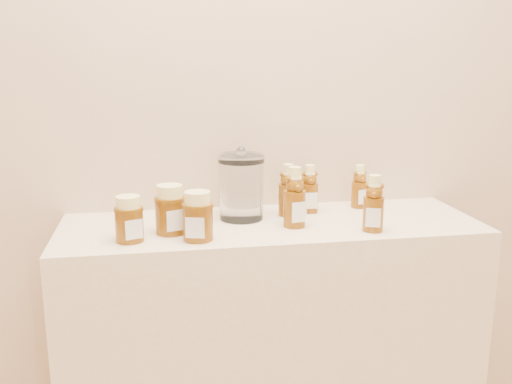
{
  "coord_description": "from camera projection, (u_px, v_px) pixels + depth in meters",
  "views": [
    {
      "loc": [
        -0.32,
        0.01,
        1.37
      ],
      "look_at": [
        -0.05,
        1.52,
        1.0
      ],
      "focal_mm": 40.0,
      "sensor_mm": 36.0,
      "label": 1
    }
  ],
  "objects": [
    {
      "name": "glass_canister",
      "position": [
        241.0,
        184.0,
        1.66
      ],
      "size": [
        0.18,
        0.18,
        0.21
      ],
      "primitive_type": null,
      "rotation": [
        0.0,
        0.0,
        -0.39
      ],
      "color": "white",
      "rests_on": "display_table"
    },
    {
      "name": "wall_back",
      "position": [
        259.0,
        62.0,
        1.72
      ],
      "size": [
        3.5,
        0.02,
        2.7
      ],
      "primitive_type": "cube",
      "color": "tan",
      "rests_on": "ground"
    },
    {
      "name": "bear_bottle_front_right",
      "position": [
        374.0,
        200.0,
        1.54
      ],
      "size": [
        0.08,
        0.08,
        0.18
      ],
      "primitive_type": null,
      "rotation": [
        0.0,
        0.0,
        -0.37
      ],
      "color": "#5E3107",
      "rests_on": "display_table"
    },
    {
      "name": "honey_jar_back",
      "position": [
        170.0,
        209.0,
        1.53
      ],
      "size": [
        0.11,
        0.11,
        0.13
      ],
      "primitive_type": null,
      "rotation": [
        0.0,
        0.0,
        0.32
      ],
      "color": "#5E3107",
      "rests_on": "display_table"
    },
    {
      "name": "display_table",
      "position": [
        270.0,
        364.0,
        1.74
      ],
      "size": [
        1.2,
        0.4,
        0.9
      ],
      "primitive_type": "cube",
      "color": "beige",
      "rests_on": "ground"
    },
    {
      "name": "bear_bottle_back_left",
      "position": [
        288.0,
        187.0,
        1.69
      ],
      "size": [
        0.06,
        0.06,
        0.18
      ],
      "primitive_type": null,
      "rotation": [
        0.0,
        0.0,
        0.05
      ],
      "color": "#5E3107",
      "rests_on": "display_table"
    },
    {
      "name": "bear_bottle_back_mid",
      "position": [
        310.0,
        186.0,
        1.73
      ],
      "size": [
        0.06,
        0.06,
        0.17
      ],
      "primitive_type": null,
      "rotation": [
        0.0,
        0.0,
        -0.06
      ],
      "color": "#5E3107",
      "rests_on": "display_table"
    },
    {
      "name": "bear_bottle_back_right",
      "position": [
        360.0,
        184.0,
        1.79
      ],
      "size": [
        0.06,
        0.06,
        0.15
      ],
      "primitive_type": null,
      "rotation": [
        0.0,
        0.0,
        0.19
      ],
      "color": "#5E3107",
      "rests_on": "display_table"
    },
    {
      "name": "honey_jar_front",
      "position": [
        198.0,
        216.0,
        1.47
      ],
      "size": [
        0.1,
        0.1,
        0.13
      ],
      "primitive_type": null,
      "rotation": [
        0.0,
        0.0,
        -0.27
      ],
      "color": "#5E3107",
      "rests_on": "display_table"
    },
    {
      "name": "honey_jar_left",
      "position": [
        129.0,
        219.0,
        1.46
      ],
      "size": [
        0.1,
        0.1,
        0.12
      ],
      "primitive_type": null,
      "rotation": [
        0.0,
        0.0,
        0.36
      ],
      "color": "#5E3107",
      "rests_on": "display_table"
    },
    {
      "name": "bear_bottle_front_left",
      "position": [
        295.0,
        193.0,
        1.58
      ],
      "size": [
        0.08,
        0.08,
        0.19
      ],
      "primitive_type": null,
      "rotation": [
        0.0,
        0.0,
        0.19
      ],
      "color": "#5E3107",
      "rests_on": "display_table"
    }
  ]
}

